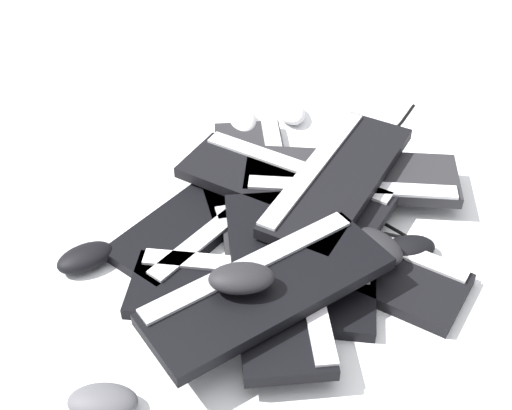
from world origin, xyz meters
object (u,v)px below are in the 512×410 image
(keyboard_0, at_px, (350,257))
(keyboard_8, at_px, (284,185))
(keyboard_9, at_px, (268,289))
(mouse_2, at_px, (85,258))
(keyboard_4, at_px, (252,293))
(mouse_0, at_px, (241,278))
(mouse_6, at_px, (378,246))
(mouse_1, at_px, (290,111))
(keyboard_5, at_px, (351,176))
(keyboard_2, at_px, (254,184))
(mouse_5, at_px, (372,159))
(keyboard_1, at_px, (309,186))
(keyboard_6, at_px, (338,179))
(keyboard_7, at_px, (277,276))
(mouse_4, at_px, (408,249))
(mouse_3, at_px, (103,402))
(mouse_7, at_px, (243,120))
(keyboard_3, at_px, (209,211))

(keyboard_0, distance_m, keyboard_8, 0.22)
(keyboard_9, height_order, mouse_2, keyboard_9)
(keyboard_4, bearing_deg, mouse_0, -73.92)
(mouse_6, bearing_deg, keyboard_9, -97.17)
(keyboard_4, xyz_separation_m, mouse_1, (-0.24, 0.53, 0.01))
(keyboard_5, bearing_deg, keyboard_9, -84.48)
(keyboard_9, height_order, mouse_6, keyboard_9)
(keyboard_0, height_order, keyboard_5, keyboard_5)
(keyboard_2, height_order, keyboard_4, same)
(mouse_5, bearing_deg, keyboard_1, 136.81)
(keyboard_6, relative_size, mouse_2, 4.09)
(keyboard_7, relative_size, mouse_4, 3.97)
(mouse_4, bearing_deg, keyboard_7, 4.55)
(keyboard_2, distance_m, mouse_3, 0.59)
(keyboard_7, xyz_separation_m, mouse_3, (-0.10, -0.35, -0.02))
(keyboard_6, xyz_separation_m, keyboard_7, (0.02, -0.27, -0.03))
(keyboard_6, distance_m, mouse_2, 0.52)
(keyboard_0, height_order, mouse_7, mouse_7)
(keyboard_1, distance_m, keyboard_6, 0.09)
(keyboard_2, height_order, mouse_4, mouse_4)
(keyboard_9, distance_m, mouse_4, 0.31)
(keyboard_4, height_order, mouse_2, mouse_2)
(keyboard_1, height_order, keyboard_9, keyboard_9)
(mouse_3, bearing_deg, keyboard_5, -128.18)
(mouse_0, bearing_deg, mouse_3, -144.11)
(keyboard_1, height_order, mouse_3, mouse_3)
(keyboard_1, relative_size, keyboard_3, 0.94)
(mouse_2, bearing_deg, mouse_3, 72.92)
(keyboard_4, relative_size, mouse_4, 4.19)
(mouse_2, xyz_separation_m, mouse_7, (-0.01, 0.54, 0.00))
(mouse_0, height_order, mouse_3, mouse_0)
(keyboard_5, bearing_deg, mouse_2, -124.51)
(mouse_2, bearing_deg, keyboard_2, -176.52)
(keyboard_5, height_order, keyboard_7, same)
(keyboard_6, distance_m, mouse_6, 0.18)
(keyboard_2, relative_size, mouse_0, 3.99)
(mouse_0, relative_size, mouse_7, 1.00)
(keyboard_8, height_order, mouse_7, keyboard_8)
(keyboard_4, xyz_separation_m, mouse_5, (0.01, 0.47, 0.01))
(keyboard_1, height_order, keyboard_3, same)
(keyboard_3, height_order, mouse_4, mouse_4)
(keyboard_1, xyz_separation_m, mouse_4, (0.25, -0.07, 0.01))
(keyboard_1, distance_m, mouse_4, 0.26)
(keyboard_7, height_order, keyboard_8, same)
(keyboard_0, bearing_deg, keyboard_9, -106.32)
(keyboard_7, relative_size, mouse_5, 3.97)
(keyboard_4, height_order, mouse_0, mouse_0)
(keyboard_4, bearing_deg, keyboard_5, 88.35)
(keyboard_6, xyz_separation_m, keyboard_9, (0.04, -0.33, 0.00))
(keyboard_5, bearing_deg, mouse_3, -96.47)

